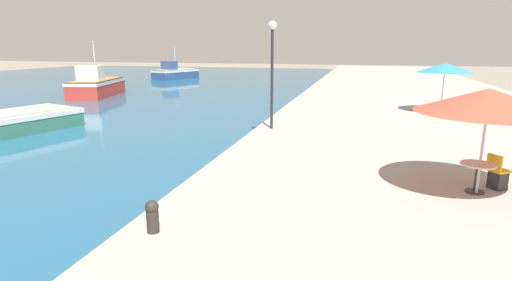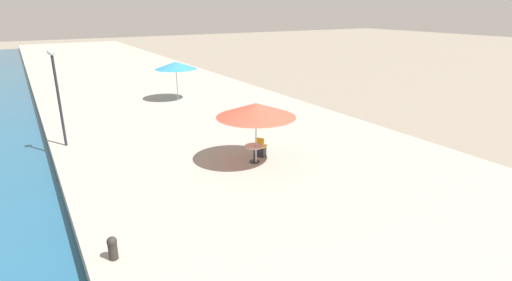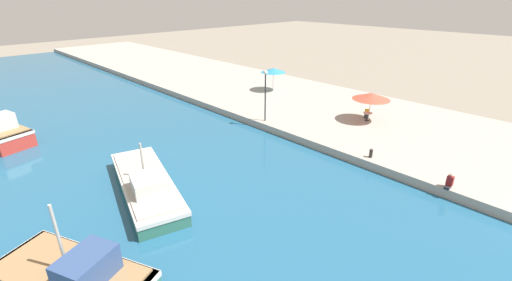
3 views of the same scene
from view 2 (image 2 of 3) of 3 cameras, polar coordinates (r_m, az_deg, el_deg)
The scene contains 7 objects.
quay_promenade at distance 36.93m, azimuth -16.77°, elevation 7.57°, with size 16.00×90.00×0.66m.
cafe_umbrella_pink at distance 16.13m, azimuth 0.00°, elevation 4.38°, with size 3.26×3.26×2.59m.
cafe_umbrella_white at distance 28.36m, azimuth -11.39°, elevation 10.47°, with size 2.87×2.87×2.67m.
cafe_table at distance 16.75m, azimuth -0.23°, elevation -1.41°, with size 0.80×0.80×0.74m.
cafe_chair_left at distance 17.44m, azimuth 0.74°, elevation -1.31°, with size 0.58×0.58×0.91m.
mooring_bollard at distance 11.33m, azimuth -19.81°, elevation -14.17°, with size 0.26×0.26×0.65m.
lamppost at distance 20.27m, azimuth -26.68°, elevation 7.65°, with size 0.36×0.36×4.56m.
Camera 2 is at (-0.66, 1.72, 6.94)m, focal length 28.00 mm.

